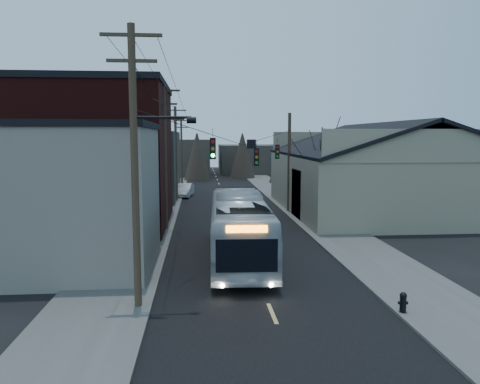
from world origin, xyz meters
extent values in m
plane|color=black|center=(0.00, 0.00, 0.00)|extent=(160.00, 160.00, 0.00)
cube|color=black|center=(0.00, 30.00, 0.01)|extent=(9.00, 110.00, 0.02)
cube|color=#474744|center=(-6.50, 30.00, 0.06)|extent=(4.00, 110.00, 0.12)
cube|color=#474744|center=(6.50, 30.00, 0.06)|extent=(4.00, 110.00, 0.12)
cube|color=#6D655B|center=(-9.00, 9.00, 3.50)|extent=(8.00, 8.00, 7.00)
cube|color=black|center=(-10.00, 20.00, 5.00)|extent=(10.00, 12.00, 10.00)
cube|color=#37322C|center=(-9.50, 36.00, 3.50)|extent=(9.00, 14.00, 7.00)
cube|color=gray|center=(13.00, 25.00, 2.50)|extent=(16.00, 20.00, 5.00)
cube|color=black|center=(9.00, 25.00, 6.30)|extent=(8.16, 20.60, 2.86)
cube|color=black|center=(17.00, 25.00, 6.30)|extent=(8.16, 20.60, 2.86)
cube|color=#37322C|center=(-6.00, 65.00, 3.00)|extent=(10.00, 12.00, 6.00)
cube|color=#37322C|center=(7.00, 70.00, 2.50)|extent=(12.00, 14.00, 5.00)
cone|color=black|center=(6.50, 20.00, 3.60)|extent=(0.40, 0.40, 7.20)
cylinder|color=#382B1E|center=(-5.00, 3.00, 5.25)|extent=(0.28, 0.28, 10.50)
cube|color=#382B1E|center=(-5.00, 3.00, 10.10)|extent=(2.20, 0.12, 0.12)
cylinder|color=#382B1E|center=(-5.00, 18.00, 5.00)|extent=(0.28, 0.28, 10.00)
cube|color=#382B1E|center=(-5.00, 18.00, 9.60)|extent=(2.20, 0.12, 0.12)
cylinder|color=#382B1E|center=(-5.00, 33.00, 4.75)|extent=(0.28, 0.28, 9.50)
cube|color=#382B1E|center=(-5.00, 33.00, 9.10)|extent=(2.20, 0.12, 0.12)
cylinder|color=#382B1E|center=(-5.00, 48.00, 4.50)|extent=(0.28, 0.28, 9.00)
cube|color=#382B1E|center=(-5.00, 48.00, 8.60)|extent=(2.20, 0.12, 0.12)
cylinder|color=#382B1E|center=(5.00, 25.00, 4.25)|extent=(0.28, 0.28, 8.50)
cube|color=black|center=(-2.00, 7.50, 5.95)|extent=(0.28, 0.20, 1.00)
cube|color=black|center=(0.60, 12.00, 5.35)|extent=(0.28, 0.20, 1.00)
cube|color=black|center=(2.80, 18.00, 5.45)|extent=(0.28, 0.20, 1.00)
imported|color=#AEB5BB|center=(-0.56, 9.80, 1.71)|extent=(3.32, 12.40, 3.43)
imported|color=#B7B9C0|center=(-4.30, 36.21, 0.73)|extent=(2.08, 4.58, 1.46)
cylinder|color=black|center=(4.74, 1.47, 0.42)|extent=(0.24, 0.24, 0.59)
sphere|color=black|center=(4.74, 1.47, 0.74)|extent=(0.26, 0.26, 0.26)
cylinder|color=black|center=(4.74, 1.47, 0.47)|extent=(0.36, 0.16, 0.12)
camera|label=1|loc=(-2.61, -14.43, 6.50)|focal=35.00mm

